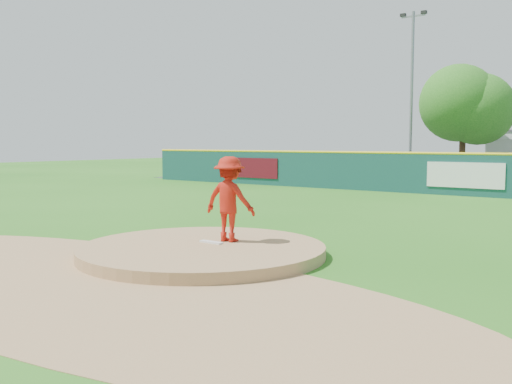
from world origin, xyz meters
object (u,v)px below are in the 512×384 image
Objects in this scene: light_pole_left at (412,89)px; deciduous_tree at (464,108)px; playground_slide at (306,169)px; pitcher at (230,199)px.

deciduous_tree is at bearing -26.57° from light_pole_left.
pitcher is at bearing -61.83° from playground_slide.
light_pole_left is (6.47, 2.64, 5.38)m from playground_slide.
playground_slide is at bearing -176.51° from deciduous_tree.
light_pole_left is (-6.18, 26.25, 4.82)m from pitcher.
deciduous_tree reaches higher than playground_slide.
pitcher is at bearing -76.75° from light_pole_left.
deciduous_tree is (10.47, 0.64, 3.88)m from playground_slide.
light_pole_left is at bearing 153.43° from deciduous_tree.
pitcher is 26.80m from playground_slide.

